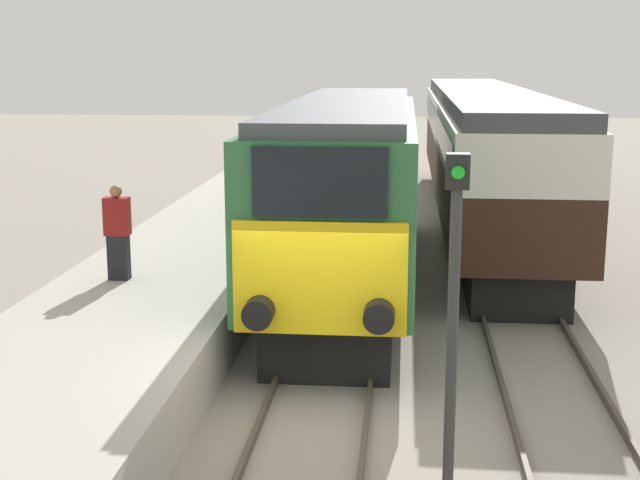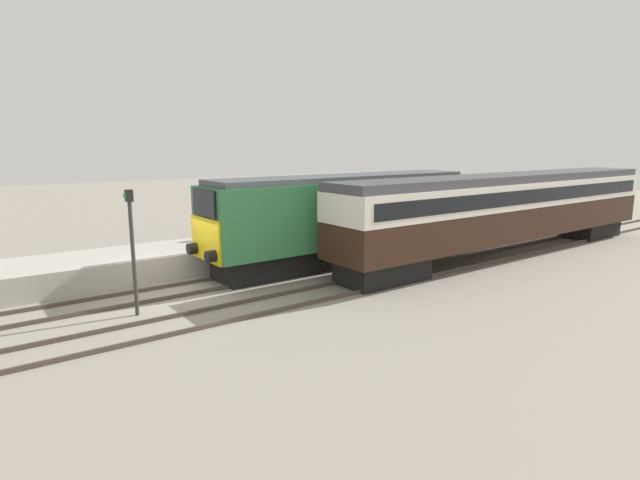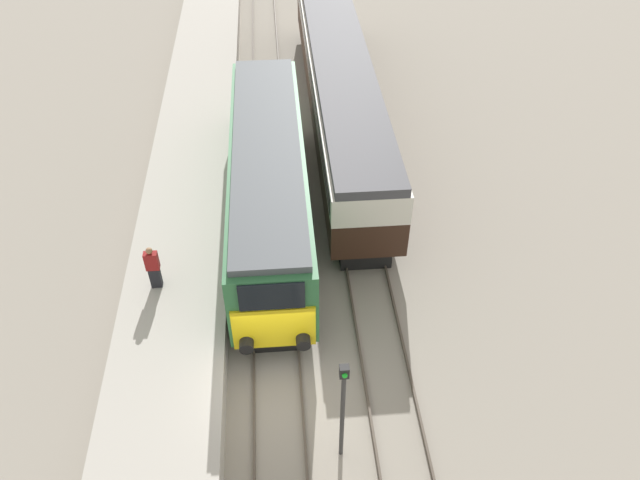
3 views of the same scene
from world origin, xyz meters
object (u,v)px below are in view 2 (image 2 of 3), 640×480
at_px(passenger_carriage, 509,206).
at_px(signal_post, 132,242).
at_px(locomotive, 345,214).
at_px(person_on_platform, 230,220).

xyz_separation_m(passenger_carriage, signal_post, (-1.70, -17.31, -0.05)).
relative_size(locomotive, person_on_platform, 8.10).
bearing_deg(locomotive, signal_post, -80.20).
bearing_deg(signal_post, locomotive, 99.80).
height_order(locomotive, person_on_platform, locomotive).
bearing_deg(locomotive, passenger_carriage, 65.53).
bearing_deg(passenger_carriage, person_on_platform, -122.86).
height_order(passenger_carriage, signal_post, signal_post).
relative_size(locomotive, signal_post, 3.49).
distance_m(locomotive, passenger_carriage, 8.21).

